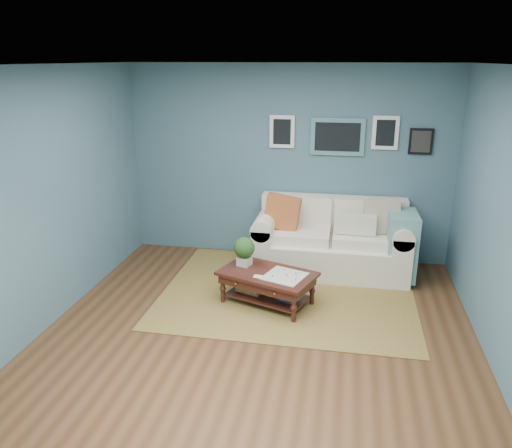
# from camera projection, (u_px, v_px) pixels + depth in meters

# --- Properties ---
(room_shell) EXTENTS (5.00, 5.02, 2.70)m
(room_shell) POSITION_uv_depth(u_px,v_px,m) (257.00, 215.00, 4.67)
(room_shell) COLOR brown
(room_shell) RESTS_ON ground
(area_rug) EXTENTS (3.04, 2.43, 0.01)m
(area_rug) POSITION_uv_depth(u_px,v_px,m) (288.00, 292.00, 6.16)
(area_rug) COLOR brown
(area_rug) RESTS_ON ground
(loveseat) EXTENTS (2.08, 0.94, 1.07)m
(loveseat) POSITION_uv_depth(u_px,v_px,m) (338.00, 240.00, 6.67)
(loveseat) COLOR white
(loveseat) RESTS_ON ground
(coffee_table) EXTENTS (1.22, 0.95, 0.75)m
(coffee_table) POSITION_uv_depth(u_px,v_px,m) (263.00, 276.00, 5.82)
(coffee_table) COLOR black
(coffee_table) RESTS_ON ground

